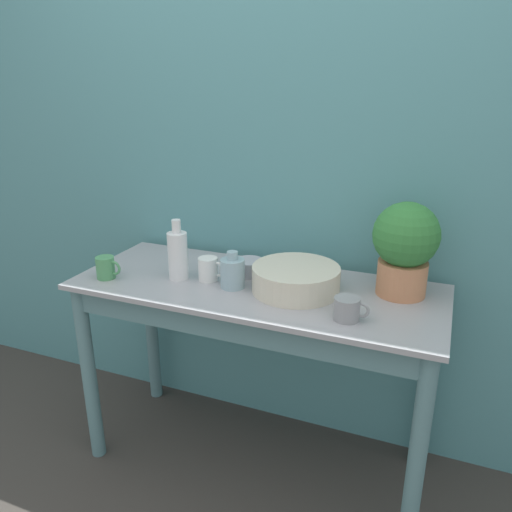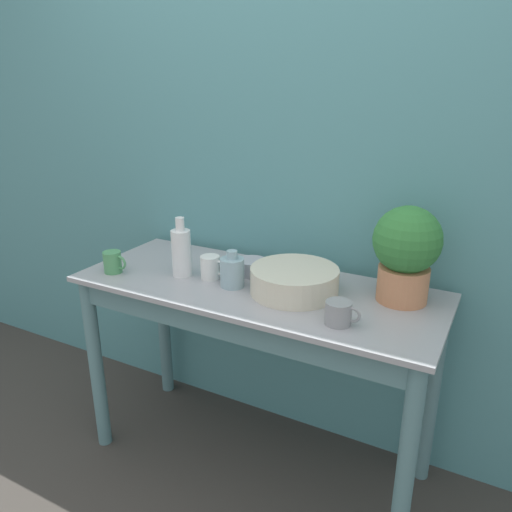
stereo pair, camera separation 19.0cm
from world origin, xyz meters
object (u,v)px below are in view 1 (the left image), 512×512
object	(u,v)px
mug_grey	(347,309)
bottle_short	(233,272)
mug_white	(209,269)
bowl_wash_large	(296,279)
potted_plant	(405,245)
mug_green	(106,268)
bottle_tall	(178,254)
bowl_small_steel	(249,267)

from	to	relation	value
mug_grey	bottle_short	bearing A→B (deg)	167.14
bottle_short	mug_white	distance (m)	0.12
bowl_wash_large	potted_plant	bearing A→B (deg)	17.77
mug_white	mug_green	world-z (taller)	mug_white
bottle_tall	bottle_short	xyz separation A→B (m)	(0.24, -0.00, -0.04)
mug_white	bowl_small_steel	size ratio (longest dim) A/B	0.94
bottle_short	bowl_small_steel	size ratio (longest dim) A/B	1.20
bottle_short	mug_white	bearing A→B (deg)	165.94
bowl_wash_large	bowl_small_steel	distance (m)	0.24
bottle_short	mug_grey	xyz separation A→B (m)	(0.47, -0.11, -0.02)
potted_plant	mug_green	world-z (taller)	potted_plant
bowl_small_steel	bottle_short	bearing A→B (deg)	-92.87
bottle_tall	bowl_small_steel	xyz separation A→B (m)	(0.25, 0.14, -0.07)
potted_plant	bowl_small_steel	bearing A→B (deg)	-177.09
mug_grey	potted_plant	bearing A→B (deg)	63.63
bowl_wash_large	bowl_small_steel	xyz separation A→B (m)	(-0.23, 0.09, -0.02)
mug_green	mug_grey	bearing A→B (deg)	-0.01
bottle_short	potted_plant	bearing A→B (deg)	16.17
potted_plant	bottle_tall	bearing A→B (deg)	-168.45
bottle_tall	bottle_short	size ratio (longest dim) A/B	1.68
bottle_short	bowl_small_steel	xyz separation A→B (m)	(0.01, 0.15, -0.03)
potted_plant	mug_green	bearing A→B (deg)	-165.79
mug_grey	bowl_small_steel	xyz separation A→B (m)	(-0.46, 0.25, -0.01)
bottle_tall	mug_white	world-z (taller)	bottle_tall
bowl_wash_large	mug_white	xyz separation A→B (m)	(-0.35, -0.03, -0.00)
bowl_wash_large	bowl_small_steel	size ratio (longest dim) A/B	2.73
bottle_short	mug_green	xyz separation A→B (m)	(-0.51, -0.11, -0.02)
bowl_wash_large	bottle_tall	distance (m)	0.48
bottle_short	mug_white	xyz separation A→B (m)	(-0.12, 0.03, -0.01)
mug_grey	bottle_tall	bearing A→B (deg)	171.18
bottle_tall	bowl_wash_large	bearing A→B (deg)	6.48
bowl_small_steel	bowl_wash_large	bearing A→B (deg)	-21.20
mug_green	mug_grey	world-z (taller)	mug_green
mug_grey	mug_white	bearing A→B (deg)	166.90
potted_plant	bottle_short	size ratio (longest dim) A/B	2.41
bowl_wash_large	mug_white	world-z (taller)	bowl_wash_large
bottle_tall	bowl_small_steel	distance (m)	0.29
bowl_wash_large	bottle_tall	world-z (taller)	bottle_tall
bottle_tall	bottle_short	bearing A→B (deg)	-0.72
bowl_small_steel	potted_plant	bearing A→B (deg)	2.91
mug_white	mug_green	xyz separation A→B (m)	(-0.39, -0.14, -0.00)
mug_grey	bowl_small_steel	distance (m)	0.52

